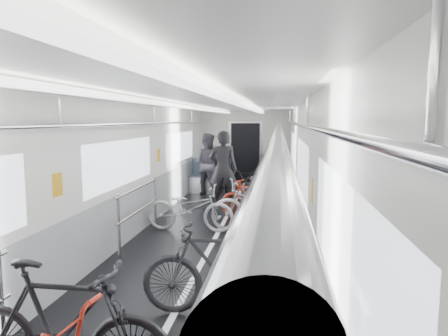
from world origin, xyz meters
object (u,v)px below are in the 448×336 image
(bike_right_mid, at_px, (259,204))
(bike_aisle, at_px, (250,188))
(person_standing, at_px, (223,169))
(bike_left_far, at_px, (190,208))
(person_seated, at_px, (207,164))
(bike_right_far, at_px, (252,200))
(bike_right_near, at_px, (220,270))
(bike_left_mid, at_px, (63,328))

(bike_right_mid, xyz_separation_m, bike_aisle, (-0.29, 1.78, 0.01))
(person_standing, bearing_deg, bike_aisle, 169.34)
(bike_left_far, xyz_separation_m, person_seated, (-0.35, 3.82, 0.42))
(person_standing, bearing_deg, bike_right_far, 119.64)
(bike_left_far, height_order, person_standing, person_standing)
(bike_aisle, distance_m, person_seated, 2.22)
(bike_right_mid, bearing_deg, bike_right_far, 177.33)
(bike_right_near, relative_size, person_seated, 0.99)
(bike_right_far, relative_size, bike_aisle, 0.79)
(bike_left_mid, distance_m, bike_left_far, 4.58)
(bike_left_mid, bearing_deg, bike_right_mid, -14.17)
(bike_left_mid, distance_m, person_standing, 6.80)
(bike_left_far, height_order, bike_right_far, bike_left_far)
(bike_aisle, distance_m, person_standing, 0.80)
(bike_right_mid, height_order, bike_right_far, bike_right_mid)
(bike_left_mid, relative_size, bike_right_mid, 0.95)
(bike_left_mid, relative_size, bike_right_far, 1.20)
(bike_right_near, distance_m, bike_aisle, 5.30)
(bike_aisle, bearing_deg, bike_right_far, -76.94)
(bike_right_far, height_order, person_seated, person_seated)
(bike_left_far, bearing_deg, bike_right_near, -159.19)
(bike_right_near, xyz_separation_m, bike_right_far, (0.07, 4.12, -0.07))
(bike_aisle, relative_size, person_seated, 1.08)
(bike_left_far, bearing_deg, bike_aisle, -22.90)
(bike_right_mid, xyz_separation_m, bike_right_far, (-0.17, 0.60, -0.04))
(bike_right_mid, xyz_separation_m, person_standing, (-0.96, 1.88, 0.44))
(person_standing, bearing_deg, person_seated, -69.22)
(bike_right_far, bearing_deg, bike_right_mid, 35.60)
(bike_right_near, xyz_separation_m, bike_right_mid, (0.24, 3.52, -0.03))
(bike_left_mid, relative_size, person_standing, 0.95)
(bike_left_far, xyz_separation_m, bike_right_mid, (1.29, 0.32, 0.04))
(bike_right_mid, bearing_deg, bike_right_near, -22.12)
(bike_left_mid, bearing_deg, bike_right_far, -10.99)
(bike_right_near, height_order, person_standing, person_standing)
(bike_right_far, xyz_separation_m, person_standing, (-0.79, 1.28, 0.49))
(person_standing, distance_m, person_seated, 1.76)
(bike_left_far, relative_size, person_seated, 0.98)
(bike_right_mid, bearing_deg, person_seated, -173.13)
(bike_left_mid, xyz_separation_m, bike_right_mid, (1.25, 4.90, -0.04))
(bike_left_mid, xyz_separation_m, bike_right_near, (1.01, 1.38, -0.02))
(bike_left_far, relative_size, bike_right_mid, 0.92)
(bike_aisle, height_order, person_seated, person_seated)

